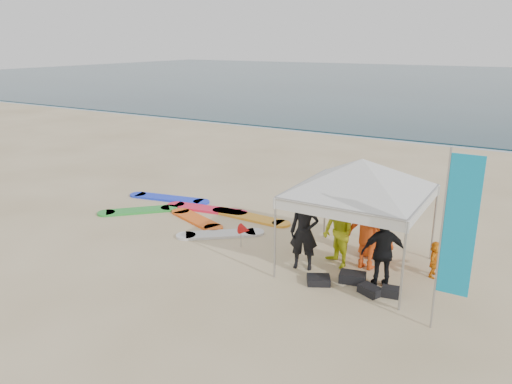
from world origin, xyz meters
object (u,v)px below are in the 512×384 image
Objects in this scene: person_black_b at (383,252)px; feather_flag at (458,229)px; person_black_a at (304,232)px; canopy_tent at (362,159)px; person_orange_b at (374,223)px; surfboard_spread at (196,213)px; person_yellow at (338,232)px; person_seated at (435,259)px; person_orange_a at (369,231)px; marker_pennant at (245,230)px.

feather_flag is (1.54, -1.11, 1.21)m from person_black_b.
canopy_tent is at bearing 15.33° from person_black_a.
person_orange_b is (-0.68, 1.43, 0.06)m from person_black_b.
feather_flag is 8.58m from surfboard_spread.
person_yellow is (0.63, 0.52, -0.06)m from person_black_a.
person_black_b is at bearing 148.03° from person_seated.
person_black_a is 3.75m from feather_flag.
person_orange_a is at bearing 57.21° from person_yellow.
person_yellow is 0.49× the size of feather_flag.
canopy_tent is at bearing 112.25° from person_seated.
canopy_tent reaches higher than person_yellow.
marker_pennant is at bearing 13.39° from person_orange_a.
person_seated is 2.81m from feather_flag.
person_orange_a is 3.05m from feather_flag.
person_black_a is 1.49m from person_orange_a.
person_black_b is 1.46m from person_seated.
surfboard_spread is (-5.64, 0.28, -0.84)m from person_orange_b.
person_orange_a is 0.54× the size of feather_flag.
person_yellow is at bearing 112.02° from person_seated.
marker_pennant is 3.04m from surfboard_spread.
marker_pennant is (-2.43, -0.22, -0.35)m from person_yellow.
feather_flag is (2.34, -1.74, -0.60)m from canopy_tent.
person_orange_b is 0.51× the size of feather_flag.
surfboard_spread is (-7.86, 2.82, -1.98)m from feather_flag.
feather_flag is at bearing 114.72° from person_black_b.
canopy_tent is 2.98m from feather_flag.
person_black_a is 2.99m from person_seated.
canopy_tent is (-0.12, -0.80, 1.74)m from person_orange_b.
marker_pennant is (-3.67, 0.30, -0.31)m from person_black_b.
surfboard_spread is (-4.46, 1.71, -0.87)m from person_black_a.
person_black_a is 2.83× the size of marker_pennant.
person_orange_b is at bearing -2.83° from surfboard_spread.
person_seated is at bearing 15.63° from canopy_tent.
marker_pennant is at bearing 33.85° from person_orange_b.
surfboard_spread is (-5.73, 0.94, -0.89)m from person_orange_a.
person_black_a is 0.53× the size of feather_flag.
person_orange_b is at bearing 20.69° from marker_pennant.
person_seated is 0.21× the size of canopy_tent.
person_orange_a is 0.33× the size of surfboard_spread.
surfboard_spread is (-5.52, 1.08, -2.58)m from canopy_tent.
person_black_a is 1.88m from marker_pennant.
feather_flag is at bearing -156.57° from person_seated.
marker_pennant is 0.11× the size of surfboard_spread.
person_black_b is at bearing 12.98° from person_yellow.
canopy_tent is at bearing 50.24° from person_yellow.
person_seated is 4.61m from marker_pennant.
canopy_tent is (-0.80, 0.63, 1.81)m from person_black_b.
person_black_a is at bearing 36.08° from person_orange_a.
person_seated is at bearing -178.83° from person_orange_b.
person_orange_b reaches higher than surfboard_spread.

